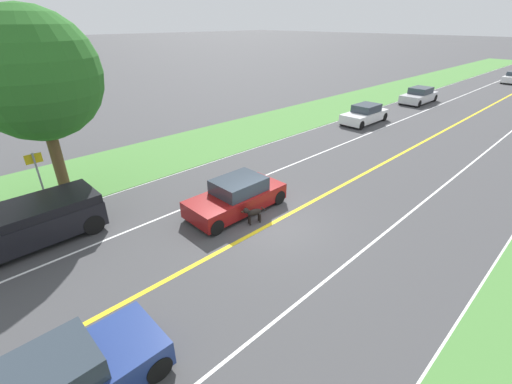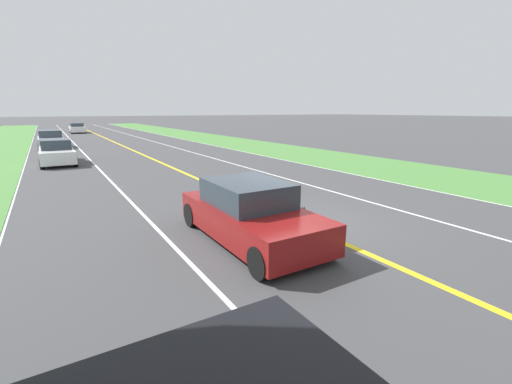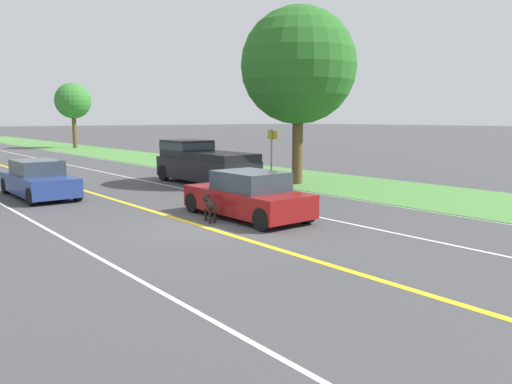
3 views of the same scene
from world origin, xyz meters
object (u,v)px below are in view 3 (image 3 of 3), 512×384
at_px(ego_car, 248,196).
at_px(street_sign, 272,150).
at_px(oncoming_car, 39,180).
at_px(pickup_truck, 203,162).
at_px(roadside_tree_right_far, 73,101).
at_px(dog, 209,205).
at_px(roadside_tree_right_near, 298,66).

bearing_deg(ego_car, street_sign, 44.02).
xyz_separation_m(oncoming_car, street_sign, (9.69, -2.50, 0.91)).
bearing_deg(street_sign, oncoming_car, 165.55).
distance_m(pickup_truck, roadside_tree_right_far, 32.41).
height_order(pickup_truck, oncoming_car, pickup_truck).
xyz_separation_m(dog, pickup_truck, (4.62, 7.42, 0.50)).
bearing_deg(roadside_tree_right_far, dog, -104.09).
bearing_deg(oncoming_car, roadside_tree_right_near, 161.44).
distance_m(oncoming_car, street_sign, 10.05).
xyz_separation_m(oncoming_car, roadside_tree_right_near, (10.39, -3.49, 4.66)).
xyz_separation_m(ego_car, oncoming_car, (-3.75, 8.24, -0.00)).
xyz_separation_m(roadside_tree_right_near, roadside_tree_right_far, (1.96, 34.70, -0.58)).
height_order(dog, oncoming_car, oncoming_car).
bearing_deg(roadside_tree_right_near, pickup_truck, 138.02).
bearing_deg(street_sign, roadside_tree_right_far, 85.49).
bearing_deg(oncoming_car, ego_car, 114.47).
distance_m(ego_car, dog, 1.27).
bearing_deg(street_sign, pickup_truck, 142.86).
bearing_deg(ego_car, roadside_tree_right_far, 77.71).
distance_m(ego_car, pickup_truck, 8.40).
bearing_deg(roadside_tree_right_far, pickup_truck, -99.32).
distance_m(ego_car, roadside_tree_right_far, 40.58).
bearing_deg(oncoming_car, pickup_truck, 175.50).
xyz_separation_m(oncoming_car, roadside_tree_right_far, (12.35, 31.21, 4.08)).
bearing_deg(ego_car, dog, 168.11).
bearing_deg(roadside_tree_right_far, roadside_tree_right_near, -93.23).
bearing_deg(dog, oncoming_car, 125.00).
distance_m(oncoming_car, roadside_tree_right_far, 33.81).
height_order(ego_car, street_sign, street_sign).
xyz_separation_m(ego_car, dog, (-1.24, 0.26, -0.17)).
relative_size(ego_car, roadside_tree_right_near, 0.54).
distance_m(dog, street_sign, 9.09).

